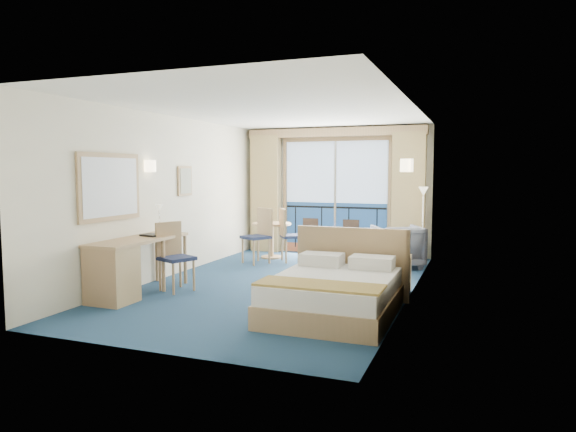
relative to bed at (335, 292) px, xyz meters
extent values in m
plane|color=navy|center=(-1.26, 1.33, -0.28)|extent=(6.50, 6.50, 0.00)
cube|color=white|center=(-1.26, 4.59, 1.07)|extent=(4.00, 0.02, 2.70)
cube|color=white|center=(-1.26, -1.93, 1.07)|extent=(4.00, 0.02, 2.70)
cube|color=white|center=(-3.27, 1.33, 1.07)|extent=(0.02, 6.50, 2.70)
cube|color=white|center=(0.75, 1.33, 1.07)|extent=(0.02, 6.50, 2.70)
cube|color=white|center=(-1.26, 1.33, 2.43)|extent=(4.00, 6.50, 0.02)
cube|color=navy|center=(-1.26, 4.55, 0.28)|extent=(2.20, 0.02, 1.08)
cube|color=#A1B5D4|center=(-1.26, 4.55, 1.48)|extent=(2.20, 0.02, 1.32)
cube|color=brown|center=(-1.26, 4.55, -0.18)|extent=(2.20, 0.02, 0.20)
cube|color=black|center=(-1.26, 4.55, 0.72)|extent=(2.20, 0.02, 0.04)
cube|color=tan|center=(-1.26, 4.54, 2.18)|extent=(2.36, 0.03, 0.12)
cube|color=tan|center=(-2.41, 4.54, 0.92)|extent=(0.06, 0.03, 2.40)
cube|color=tan|center=(-0.11, 4.54, 0.92)|extent=(0.06, 0.03, 2.40)
cube|color=silver|center=(-1.26, 4.54, 0.92)|extent=(0.05, 0.02, 2.40)
cube|color=#362318|center=(-0.91, 4.54, 0.12)|extent=(0.35, 0.02, 0.70)
cube|color=#362318|center=(-1.81, 4.54, 0.12)|extent=(0.35, 0.02, 0.70)
cube|color=#362318|center=(-1.31, 4.54, 0.02)|extent=(0.30, 0.02, 0.45)
cube|color=black|center=(-2.16, 4.55, 0.27)|extent=(0.02, 0.01, 0.90)
cube|color=black|center=(-1.56, 4.55, 0.27)|extent=(0.03, 0.01, 0.90)
cube|color=black|center=(-0.96, 4.55, 0.27)|extent=(0.03, 0.01, 0.90)
cube|color=black|center=(-0.36, 4.55, 0.27)|extent=(0.02, 0.01, 0.90)
cube|color=tan|center=(-2.81, 4.40, 1.00)|extent=(0.65, 0.22, 2.55)
cube|color=tan|center=(0.29, 4.40, 1.00)|extent=(0.65, 0.22, 2.55)
cube|color=tan|center=(-1.26, 4.43, 2.30)|extent=(3.80, 0.25, 0.18)
cube|color=tan|center=(-3.23, -0.17, 1.27)|extent=(0.04, 1.25, 0.95)
cube|color=#AFB8C2|center=(-3.21, -0.17, 1.27)|extent=(0.01, 1.12, 0.82)
cube|color=tan|center=(-3.23, 1.78, 1.32)|extent=(0.03, 0.42, 0.52)
cube|color=gray|center=(-3.21, 1.78, 1.32)|extent=(0.01, 0.34, 0.44)
cylinder|color=#FFE7B2|center=(-3.20, 0.73, 1.57)|extent=(0.18, 0.18, 0.18)
cylinder|color=#FFE7B2|center=(0.68, 1.18, 1.57)|extent=(0.18, 0.18, 0.18)
cube|color=tan|center=(0.00, -0.08, -0.14)|extent=(1.45, 1.81, 0.27)
cube|color=white|center=(0.00, -0.08, 0.11)|extent=(1.39, 1.75, 0.23)
cube|color=#AC8F43|center=(0.00, -0.67, 0.23)|extent=(1.43, 0.50, 0.03)
cube|color=white|center=(-0.34, 0.57, 0.30)|extent=(0.56, 0.36, 0.16)
cube|color=white|center=(0.34, 0.57, 0.30)|extent=(0.56, 0.36, 0.16)
cube|color=tan|center=(0.00, 0.87, 0.22)|extent=(1.58, 0.05, 0.99)
cube|color=#A28555|center=(0.51, 1.40, 0.00)|extent=(0.42, 0.40, 0.55)
cube|color=silver|center=(0.52, 1.41, 0.32)|extent=(0.23, 0.20, 0.09)
imported|color=#454954|center=(0.23, 3.47, 0.11)|extent=(1.12, 1.13, 0.78)
cylinder|color=silver|center=(0.62, 4.02, -0.26)|extent=(0.20, 0.20, 0.03)
cylinder|color=silver|center=(0.62, 4.02, 0.42)|extent=(0.02, 0.02, 1.39)
cone|color=#F3EBCE|center=(0.62, 4.02, 1.11)|extent=(0.19, 0.19, 0.17)
cube|color=tan|center=(-2.95, 0.07, 0.51)|extent=(0.59, 1.72, 0.04)
cube|color=#A28555|center=(-2.95, -0.52, 0.10)|extent=(0.56, 0.52, 0.76)
cylinder|color=tan|center=(-3.22, 0.29, 0.10)|extent=(0.05, 0.05, 0.76)
cylinder|color=tan|center=(-2.69, 0.29, 0.10)|extent=(0.05, 0.05, 0.76)
cylinder|color=tan|center=(-3.22, 0.88, 0.10)|extent=(0.05, 0.05, 0.76)
cylinder|color=tan|center=(-2.69, 0.88, 0.10)|extent=(0.05, 0.05, 0.76)
cube|color=#1E2747|center=(-2.53, 0.39, 0.21)|extent=(0.57, 0.57, 0.05)
cube|color=tan|center=(-2.72, 0.48, 0.48)|extent=(0.21, 0.41, 0.52)
cylinder|color=tan|center=(-2.44, 0.16, -0.05)|extent=(0.04, 0.04, 0.47)
cylinder|color=tan|center=(-2.30, 0.48, -0.05)|extent=(0.04, 0.04, 0.47)
cylinder|color=tan|center=(-2.76, 0.30, -0.05)|extent=(0.04, 0.04, 0.47)
cylinder|color=tan|center=(-2.62, 0.63, -0.05)|extent=(0.04, 0.04, 0.47)
cube|color=black|center=(-2.93, 0.35, 0.54)|extent=(0.33, 0.28, 0.03)
cylinder|color=silver|center=(-2.96, 0.61, 0.56)|extent=(0.12, 0.12, 0.02)
cylinder|color=silver|center=(-2.96, 0.61, 0.74)|extent=(0.02, 0.02, 0.39)
cone|color=#F3EBCE|center=(-2.96, 0.61, 0.93)|extent=(0.11, 0.11, 0.10)
cylinder|color=tan|center=(-2.33, 3.59, 0.42)|extent=(0.80, 0.80, 0.04)
cylinder|color=tan|center=(-2.33, 3.59, 0.07)|extent=(0.08, 0.08, 0.70)
cylinder|color=tan|center=(-2.33, 3.59, -0.26)|extent=(0.44, 0.44, 0.03)
cube|color=#1E2747|center=(-1.78, 3.35, 0.22)|extent=(0.62, 0.62, 0.05)
cube|color=tan|center=(-1.95, 3.23, 0.50)|extent=(0.28, 0.40, 0.53)
cylinder|color=tan|center=(-1.53, 3.29, -0.04)|extent=(0.04, 0.04, 0.48)
cylinder|color=tan|center=(-1.73, 3.60, -0.04)|extent=(0.04, 0.04, 0.48)
cylinder|color=tan|center=(-1.83, 3.09, -0.04)|extent=(0.04, 0.04, 0.48)
cylinder|color=tan|center=(-2.03, 3.40, -0.04)|extent=(0.04, 0.04, 0.48)
cube|color=#1E2747|center=(-2.37, 2.90, 0.23)|extent=(0.62, 0.62, 0.05)
cube|color=tan|center=(-2.27, 3.08, 0.51)|extent=(0.41, 0.26, 0.54)
cylinder|color=tan|center=(-2.62, 2.83, -0.04)|extent=(0.04, 0.04, 0.49)
cylinder|color=tan|center=(-2.31, 2.65, -0.04)|extent=(0.04, 0.04, 0.49)
cylinder|color=tan|center=(-2.44, 3.15, -0.04)|extent=(0.04, 0.04, 0.49)
cylinder|color=tan|center=(-2.12, 2.96, -0.04)|extent=(0.04, 0.04, 0.49)
camera|label=1|loc=(1.66, -6.03, 1.49)|focal=32.00mm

